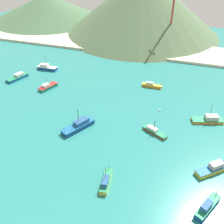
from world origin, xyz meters
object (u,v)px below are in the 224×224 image
Objects in this scene: fishing_boat_1 at (152,85)px; fishing_boat_5 at (209,119)px; fishing_boat_2 at (79,125)px; buoy_0 at (160,110)px; fishing_boat_4 at (47,68)px; fishing_boat_9 at (48,87)px; fishing_boat_0 at (207,207)px; radio_tower at (173,12)px; fishing_boat_7 at (18,77)px; fishing_boat_6 at (106,181)px; fishing_boat_10 at (154,131)px; fishing_boat_3 at (213,169)px.

fishing_boat_5 is at bearing -38.00° from fishing_boat_1.
buoy_0 is at bearing 38.76° from fishing_boat_2.
fishing_boat_9 is (9.61, -15.56, -0.20)m from fishing_boat_4.
fishing_boat_9 is 45.20m from buoy_0.
fishing_boat_0 is 34.49m from fishing_boat_5.
buoy_0 is at bearing -84.30° from radio_tower.
fishing_boat_7 is at bearing -133.82° from radio_tower.
fishing_boat_4 is at bearing 178.65° from fishing_boat_1.
radio_tower is at bearing 103.00° from fishing_boat_0.
fishing_boat_6 is at bearing -90.38° from radio_tower.
fishing_boat_7 is at bearing 152.40° from fishing_boat_0.
fishing_boat_10 reaches higher than fishing_boat_7.
fishing_boat_2 reaches higher than fishing_boat_10.
fishing_boat_3 is 1.02× the size of fishing_boat_9.
radio_tower reaches higher than fishing_boat_3.
fishing_boat_4 is 73.32m from fishing_boat_5.
fishing_boat_4 reaches higher than fishing_boat_0.
fishing_boat_2 is at bearing -156.69° from fishing_boat_5.
fishing_boat_4 is 0.25× the size of radio_tower.
fishing_boat_4 is 69.01m from radio_tower.
fishing_boat_6 is at bearing -90.88° from fishing_boat_1.
buoy_0 is at bearing -69.07° from fishing_boat_1.
fishing_boat_7 is (-78.26, 40.91, -0.21)m from fishing_boat_0.
radio_tower is at bearing 89.62° from fishing_boat_6.
fishing_boat_7 is 1.21× the size of fishing_boat_10.
fishing_boat_9 is at bearing 135.37° from fishing_boat_6.
fishing_boat_3 is (1.08, 12.25, -0.06)m from fishing_boat_0.
fishing_boat_1 is 52.18m from fishing_boat_6.
buoy_0 is (22.51, 18.07, -0.88)m from fishing_boat_2.
fishing_boat_7 is at bearing -119.89° from fishing_boat_4.
fishing_boat_0 is 0.83× the size of fishing_boat_7.
fishing_boat_2 is (-16.39, -34.07, 0.26)m from fishing_boat_1.
buoy_0 is (61.74, -5.01, -0.66)m from fishing_boat_7.
fishing_boat_0 is at bearing -31.28° from fishing_boat_9.
fishing_boat_9 reaches higher than fishing_boat_1.
fishing_boat_6 reaches higher than fishing_boat_10.
fishing_boat_0 is 0.23× the size of radio_tower.
fishing_boat_5 is 16.24m from buoy_0.
fishing_boat_4 reaches higher than fishing_boat_3.
fishing_boat_10 is (7.44, 23.18, -0.23)m from fishing_boat_6.
fishing_boat_6 is 24.34m from fishing_boat_10.
fishing_boat_10 reaches higher than buoy_0.
fishing_boat_6 reaches higher than fishing_boat_1.
fishing_boat_1 is at bearing 110.93° from buoy_0.
fishing_boat_0 is 0.98× the size of fishing_boat_3.
fishing_boat_6 is 0.94× the size of fishing_boat_10.
fishing_boat_1 is 10.30× the size of buoy_0.
fishing_boat_9 is (-22.66, 19.66, -0.21)m from fishing_boat_2.
fishing_boat_6 reaches higher than fishing_boat_7.
fishing_boat_0 is 88.86m from fishing_boat_4.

